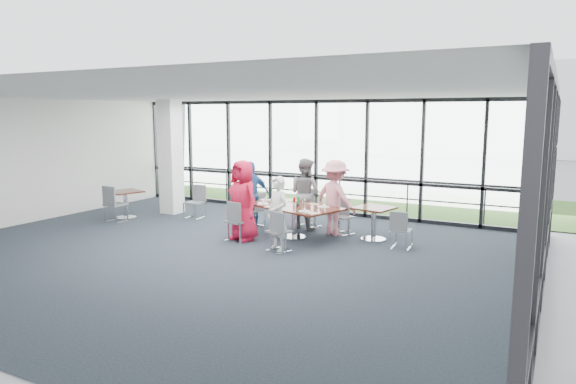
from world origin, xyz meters
The scene contains 43 objects.
floor centered at (0.00, 0.00, -0.01)m, with size 12.00×10.00×0.02m, color #1C222C.
ceiling centered at (0.00, 0.00, 3.20)m, with size 12.00×10.00×0.04m, color silver.
wall_left centered at (-6.00, 0.00, 1.60)m, with size 0.10×10.00×3.20m, color silver.
curtain_wall_back centered at (0.00, 5.00, 1.60)m, with size 12.00×0.10×3.20m, color white.
curtain_wall_right centered at (6.00, 0.00, 1.60)m, with size 0.10×10.00×3.20m, color white.
exit_door centered at (6.00, 3.75, 1.05)m, with size 0.12×1.60×2.10m, color black.
structural_column centered at (-3.60, 3.00, 1.60)m, with size 0.50×0.50×3.20m, color white.
apron centered at (0.00, 10.00, -0.02)m, with size 80.00×70.00×0.02m, color gray.
grass_strip centered at (0.00, 8.00, 0.01)m, with size 80.00×5.00×0.01m, color #33561B.
hangar_main centered at (4.00, 32.00, 3.00)m, with size 24.00×10.00×6.00m, color white.
hangar_aux centered at (-18.00, 28.00, 2.00)m, with size 10.00×6.00×4.00m, color white.
guard_rail centered at (0.00, 5.60, 0.50)m, with size 0.06×0.06×12.00m, color #2D2D33.
main_table centered at (0.86, 2.00, 0.64)m, with size 2.45×1.85×0.75m.
side_table_left centered at (-4.20, 1.80, 0.62)m, with size 1.00×1.00×0.75m.
side_table_right centered at (2.53, 2.65, 0.62)m, with size 0.93×0.93×0.75m.
diner_near_left centered at (-0.05, 1.27, 0.90)m, with size 0.88×0.57×1.80m, color red.
diner_near_right centered at (1.06, 0.87, 0.77)m, with size 0.56×0.41×1.55m, color white.
diner_far_left centered at (0.66, 2.97, 0.87)m, with size 0.85×0.52×1.74m, color slate.
diner_far_right centered at (1.57, 2.68, 0.88)m, with size 1.14×0.59×1.76m, color pink.
diner_end centered at (-0.58, 2.45, 0.83)m, with size 0.97×0.53×1.66m, color #285999.
chair_main_nl centered at (-0.12, 1.13, 0.44)m, with size 0.43×0.43×0.89m, color slate, non-canonical shape.
chair_main_nr centered at (1.13, 0.78, 0.42)m, with size 0.42×0.42×0.85m, color slate, non-canonical shape.
chair_main_fl centered at (0.67, 3.24, 0.46)m, with size 0.45×0.45×0.92m, color slate, non-canonical shape.
chair_main_fr centered at (1.74, 2.85, 0.41)m, with size 0.40×0.40×0.82m, color slate, non-canonical shape.
chair_main_end centered at (-0.58, 2.53, 0.42)m, with size 0.41×0.41×0.84m, color slate, non-canonical shape.
chair_spare_la centered at (-4.03, 1.29, 0.47)m, with size 0.46×0.46×0.95m, color slate, non-canonical shape.
chair_spare_lb centered at (-2.53, 2.67, 0.44)m, with size 0.43×0.43×0.87m, color slate, non-canonical shape.
chair_spare_r centered at (3.30, 2.18, 0.40)m, with size 0.39×0.39×0.80m, color slate, non-canonical shape.
plate_nl centered at (0.15, 1.81, 0.76)m, with size 0.25×0.25×0.01m, color white.
plate_nr centered at (1.39, 1.45, 0.76)m, with size 0.26×0.26×0.01m, color white.
plate_fl centered at (0.54, 2.54, 0.76)m, with size 0.24×0.24×0.01m, color white.
plate_fr centered at (1.54, 2.12, 0.76)m, with size 0.27×0.27×0.01m, color white.
plate_end centered at (-0.08, 2.30, 0.76)m, with size 0.26×0.26×0.01m, color white.
tumbler_a centered at (0.46, 1.80, 0.83)m, with size 0.08×0.08×0.15m, color white.
tumbler_b centered at (1.05, 1.65, 0.82)m, with size 0.07×0.07×0.15m, color white.
tumbler_c centered at (0.97, 2.26, 0.82)m, with size 0.07×0.07×0.14m, color white.
tumbler_d centered at (0.12, 2.02, 0.82)m, with size 0.07×0.07×0.14m, color white.
menu_a centered at (0.50, 1.60, 0.75)m, with size 0.32×0.23×0.00m, color beige.
menu_b centered at (1.60, 1.37, 0.75)m, with size 0.30×0.21×0.00m, color beige.
menu_c centered at (1.18, 2.38, 0.75)m, with size 0.28×0.20×0.00m, color beige.
condiment_caddy centered at (0.91, 2.03, 0.77)m, with size 0.10×0.07×0.04m, color black.
ketchup_bottle centered at (0.85, 2.02, 0.84)m, with size 0.06×0.06×0.18m, color #940E00.
green_bottle centered at (0.93, 2.06, 0.85)m, with size 0.05×0.05×0.20m, color #217733.
Camera 1 is at (6.14, -8.19, 2.82)m, focal length 32.00 mm.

